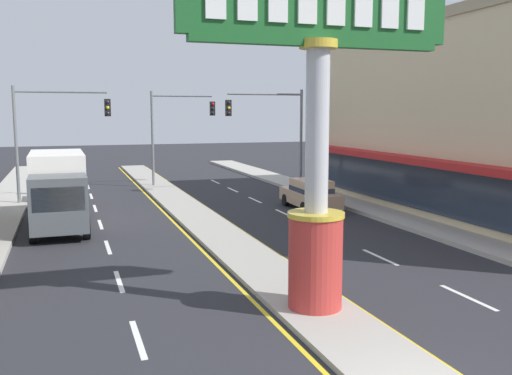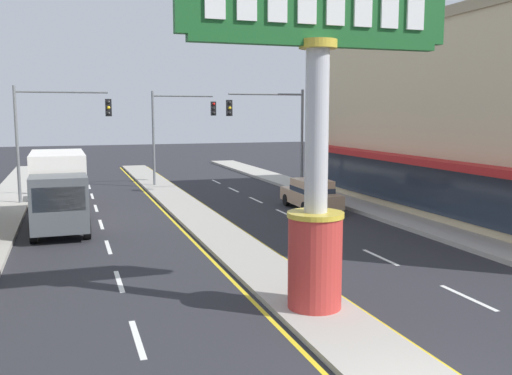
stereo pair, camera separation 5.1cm
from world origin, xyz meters
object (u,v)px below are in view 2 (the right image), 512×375
Objects in this scene: district_sign at (317,151)px; traffic_light_median_far at (176,122)px; traffic_light_right_side at (275,122)px; box_truck_near_left_lane at (59,187)px; traffic_light_left_side at (52,124)px; sedan_far_right_lane at (311,194)px; sedan_near_right_lane at (61,189)px; storefront_right at (494,118)px.

traffic_light_median_far is at bearing 87.06° from district_sign.
traffic_light_right_side reaches higher than box_truck_near_left_lane.
district_sign is 1.27× the size of traffic_light_right_side.
traffic_light_median_far is at bearing 58.10° from box_truck_near_left_lane.
traffic_light_left_side is 1.42× the size of sedan_far_right_lane.
traffic_light_left_side is 3.48m from sedan_near_right_lane.
sedan_near_right_lane is 0.63× the size of box_truck_near_left_lane.
traffic_light_right_side is at bearing -45.56° from traffic_light_median_far.
storefront_right reaches higher than district_sign.
district_sign is 24.58m from traffic_light_median_far.
traffic_light_left_side is (-6.23, 19.34, 0.31)m from district_sign.
traffic_light_median_far is at bearing 134.44° from traffic_light_right_side.
storefront_right is 5.09× the size of sedan_far_right_lane.
box_truck_near_left_lane is at bearing -87.66° from traffic_light_left_side.
sedan_near_right_lane is at bearing 179.61° from traffic_light_right_side.
district_sign is 14.42m from box_truck_near_left_lane.
box_truck_near_left_lane is (-11.90, -0.57, 0.91)m from sedan_far_right_lane.
traffic_light_left_side is at bearing -141.35° from sedan_near_right_lane.
traffic_light_median_far is at bearing 130.83° from storefront_right.
traffic_light_left_side is at bearing 92.34° from box_truck_near_left_lane.
traffic_light_right_side is 7.09m from traffic_light_median_far.
district_sign is at bearing -65.25° from box_truck_near_left_lane.
sedan_far_right_lane is (5.94, 13.51, -3.15)m from district_sign.
sedan_near_right_lane is (-19.79, 9.59, -3.79)m from storefront_right.
sedan_far_right_lane is at bearing -26.99° from sedan_near_right_lane.
sedan_near_right_lane is (-5.94, 19.56, -3.15)m from district_sign.
box_truck_near_left_lane is at bearing -90.19° from sedan_near_right_lane.
traffic_light_median_far is at bearing 112.98° from sedan_far_right_lane.
storefront_right is 3.58× the size of traffic_light_right_side.
traffic_light_left_side is 1.00× the size of traffic_light_right_side.
traffic_light_median_far is at bearing 34.68° from sedan_near_right_lane.
storefront_right is 22.32m from sedan_near_right_lane.
traffic_light_left_side and traffic_light_right_side have the same top height.
traffic_light_left_side is 1.42× the size of sedan_near_right_lane.
traffic_light_median_far is 1.42× the size of sedan_near_right_lane.
sedan_near_right_lane is at bearing 89.81° from box_truck_near_left_lane.
traffic_light_right_side is 14.07m from box_truck_near_left_lane.
sedan_near_right_lane and sedan_far_right_lane have the same top height.
box_truck_near_left_lane is (-7.22, -11.61, -2.50)m from traffic_light_median_far.
district_sign is 1.81× the size of sedan_far_right_lane.
traffic_light_right_side is 12.65m from sedan_near_right_lane.
box_truck_near_left_lane is at bearing 114.75° from district_sign.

